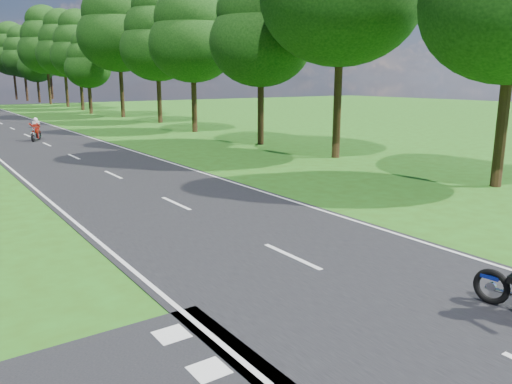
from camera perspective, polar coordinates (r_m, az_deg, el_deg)
ground at (r=10.14m, az=11.30°, el=-10.54°), size 160.00×160.00×0.00m
rider_far_red at (r=35.60m, az=-23.89°, el=6.59°), size 1.30×1.86×1.48m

